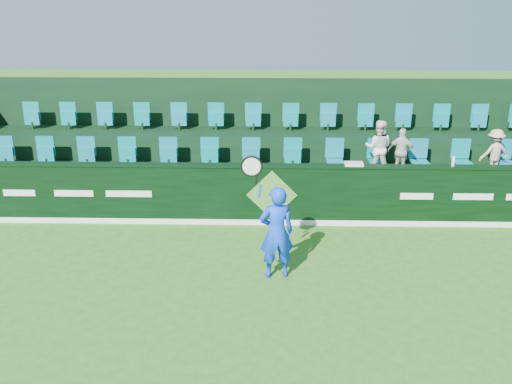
{
  "coord_description": "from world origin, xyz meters",
  "views": [
    {
      "loc": [
        -0.05,
        -7.66,
        4.84
      ],
      "look_at": [
        -0.31,
        2.8,
        1.15
      ],
      "focal_mm": 40.0,
      "sensor_mm": 36.0,
      "label": 1
    }
  ],
  "objects_px": {
    "towel": "(354,164)",
    "drinks_bottle": "(453,161)",
    "tennis_player": "(276,232)",
    "spectator_middle": "(402,152)",
    "spectator_left": "(378,148)",
    "spectator_right": "(494,152)"
  },
  "relations": [
    {
      "from": "tennis_player",
      "to": "drinks_bottle",
      "type": "relative_size",
      "value": 11.38
    },
    {
      "from": "tennis_player",
      "to": "spectator_right",
      "type": "distance_m",
      "value": 6.21
    },
    {
      "from": "spectator_left",
      "to": "spectator_right",
      "type": "bearing_deg",
      "value": -166.42
    },
    {
      "from": "spectator_left",
      "to": "spectator_right",
      "type": "distance_m",
      "value": 2.67
    },
    {
      "from": "towel",
      "to": "drinks_bottle",
      "type": "height_order",
      "value": "drinks_bottle"
    },
    {
      "from": "spectator_right",
      "to": "spectator_left",
      "type": "bearing_deg",
      "value": -13.02
    },
    {
      "from": "spectator_middle",
      "to": "towel",
      "type": "distance_m",
      "value": 1.68
    },
    {
      "from": "tennis_player",
      "to": "spectator_middle",
      "type": "bearing_deg",
      "value": 50.86
    },
    {
      "from": "spectator_middle",
      "to": "towel",
      "type": "relative_size",
      "value": 2.82
    },
    {
      "from": "tennis_player",
      "to": "spectator_middle",
      "type": "height_order",
      "value": "tennis_player"
    },
    {
      "from": "tennis_player",
      "to": "spectator_left",
      "type": "xyz_separation_m",
      "value": [
        2.38,
        3.59,
        0.58
      ]
    },
    {
      "from": "tennis_player",
      "to": "spectator_right",
      "type": "xyz_separation_m",
      "value": [
        5.04,
        3.59,
        0.48
      ]
    },
    {
      "from": "tennis_player",
      "to": "drinks_bottle",
      "type": "bearing_deg",
      "value": 33.32
    },
    {
      "from": "tennis_player",
      "to": "towel",
      "type": "height_order",
      "value": "tennis_player"
    },
    {
      "from": "towel",
      "to": "spectator_left",
      "type": "bearing_deg",
      "value": 57.56
    },
    {
      "from": "drinks_bottle",
      "to": "spectator_right",
      "type": "bearing_deg",
      "value": 41.04
    },
    {
      "from": "spectator_left",
      "to": "spectator_middle",
      "type": "bearing_deg",
      "value": -166.42
    },
    {
      "from": "spectator_left",
      "to": "drinks_bottle",
      "type": "bearing_deg",
      "value": 154.47
    },
    {
      "from": "spectator_left",
      "to": "towel",
      "type": "xyz_separation_m",
      "value": [
        -0.71,
        -1.12,
        -0.06
      ]
    },
    {
      "from": "tennis_player",
      "to": "spectator_left",
      "type": "bearing_deg",
      "value": 56.48
    },
    {
      "from": "spectator_middle",
      "to": "drinks_bottle",
      "type": "bearing_deg",
      "value": 148.53
    },
    {
      "from": "tennis_player",
      "to": "drinks_bottle",
      "type": "height_order",
      "value": "tennis_player"
    }
  ]
}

